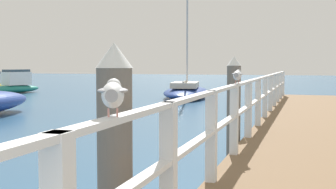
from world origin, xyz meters
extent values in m
cube|color=brown|center=(0.00, 10.71, 0.26)|extent=(2.26, 21.42, 0.53)
cube|color=white|center=(-1.05, 4.10, 1.06)|extent=(0.12, 0.12, 1.07)
cube|color=white|center=(-1.05, 5.76, 1.06)|extent=(0.12, 0.12, 1.07)
cube|color=white|center=(-1.05, 7.41, 1.06)|extent=(0.12, 0.12, 1.07)
cube|color=white|center=(-1.05, 9.06, 1.06)|extent=(0.12, 0.12, 1.07)
cube|color=white|center=(-1.05, 10.71, 1.06)|extent=(0.12, 0.12, 1.07)
cube|color=white|center=(-1.05, 12.36, 1.06)|extent=(0.12, 0.12, 1.07)
cube|color=white|center=(-1.05, 14.02, 1.06)|extent=(0.12, 0.12, 1.07)
cube|color=white|center=(-1.05, 15.67, 1.06)|extent=(0.12, 0.12, 1.07)
cube|color=white|center=(-1.05, 17.32, 1.06)|extent=(0.12, 0.12, 1.07)
cube|color=white|center=(-1.05, 18.97, 1.06)|extent=(0.12, 0.12, 1.07)
cube|color=white|center=(-1.05, 20.62, 1.06)|extent=(0.12, 0.12, 1.07)
cube|color=white|center=(-1.05, 10.71, 1.58)|extent=(0.10, 19.82, 0.04)
cube|color=white|center=(-1.05, 10.71, 1.11)|extent=(0.10, 19.82, 0.04)
cylinder|color=#6B6056|center=(-1.43, 3.90, 0.93)|extent=(0.28, 0.28, 1.87)
cone|color=white|center=(-1.43, 3.90, 1.97)|extent=(0.29, 0.29, 0.20)
cylinder|color=#6B6056|center=(-1.43, 9.71, 0.93)|extent=(0.28, 0.28, 1.87)
cone|color=white|center=(-1.43, 9.71, 1.97)|extent=(0.29, 0.29, 0.20)
ellipsoid|color=white|center=(-1.05, 3.05, 1.72)|extent=(0.23, 0.31, 0.15)
sphere|color=white|center=(-1.12, 3.21, 1.77)|extent=(0.09, 0.09, 0.09)
cone|color=gold|center=(-1.15, 3.27, 1.77)|extent=(0.04, 0.06, 0.02)
cone|color=#939399|center=(-0.99, 2.89, 1.73)|extent=(0.10, 0.10, 0.07)
ellipsoid|color=#939399|center=(-1.05, 3.05, 1.75)|extent=(0.25, 0.27, 0.04)
cylinder|color=tan|center=(-1.07, 3.03, 1.62)|extent=(0.01, 0.01, 0.05)
cylinder|color=tan|center=(-1.03, 3.05, 1.62)|extent=(0.01, 0.01, 0.05)
ellipsoid|color=white|center=(-1.05, 7.67, 1.72)|extent=(0.15, 0.29, 0.15)
sphere|color=white|center=(-1.07, 7.85, 1.77)|extent=(0.09, 0.09, 0.09)
cone|color=gold|center=(-1.07, 7.91, 1.77)|extent=(0.03, 0.05, 0.02)
cone|color=#939399|center=(-1.04, 7.50, 1.73)|extent=(0.08, 0.08, 0.07)
ellipsoid|color=#939399|center=(-1.05, 7.67, 1.75)|extent=(0.19, 0.24, 0.04)
cylinder|color=tan|center=(-1.08, 7.66, 1.62)|extent=(0.01, 0.01, 0.05)
cylinder|color=tan|center=(-1.03, 7.67, 1.62)|extent=(0.01, 0.01, 0.05)
ellipsoid|color=navy|center=(-6.58, 25.00, 0.31)|extent=(3.60, 7.29, 0.62)
cylinder|color=#B2B2B7|center=(-6.64, 25.35, 5.03)|extent=(0.10, 0.10, 8.83)
cylinder|color=#B2B2B7|center=(-6.43, 24.14, 0.97)|extent=(0.50, 2.42, 0.08)
cube|color=beige|center=(-6.44, 24.18, 0.77)|extent=(1.78, 2.71, 0.30)
ellipsoid|color=#197266|center=(-18.36, 25.04, 0.27)|extent=(2.34, 4.71, 0.54)
cube|color=white|center=(-18.25, 25.48, 0.97)|extent=(1.25, 1.96, 0.86)
cube|color=#334756|center=(-18.25, 25.48, 1.47)|extent=(1.16, 1.77, 0.16)
camera|label=1|loc=(0.02, 0.72, 1.90)|focal=47.59mm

